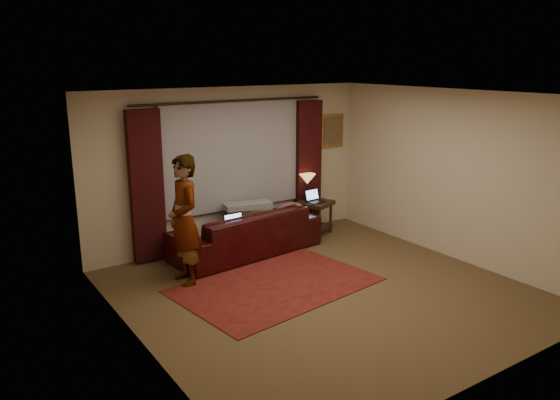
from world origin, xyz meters
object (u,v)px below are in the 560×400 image
object	(u,v)px
sofa	(246,224)
laptop_sofa	(237,223)
tiffany_lamp	(307,187)
end_table	(315,217)
person	(184,220)
laptop_table	(316,196)

from	to	relation	value
sofa	laptop_sofa	size ratio (longest dim) A/B	6.74
sofa	tiffany_lamp	size ratio (longest dim) A/B	5.19
tiffany_lamp	end_table	bearing A→B (deg)	-67.68
sofa	person	xyz separation A→B (m)	(-1.29, -0.55, 0.41)
laptop_table	sofa	bearing A→B (deg)	179.82
sofa	laptop_table	xyz separation A→B (m)	(1.50, 0.14, 0.21)
end_table	laptop_table	xyz separation A→B (m)	(-0.04, -0.06, 0.41)
sofa	tiffany_lamp	bearing A→B (deg)	-172.63
laptop_table	person	bearing A→B (deg)	-171.50
sofa	person	bearing A→B (deg)	17.10
sofa	laptop_table	size ratio (longest dim) A/B	7.37
end_table	laptop_table	distance (m)	0.41
sofa	tiffany_lamp	world-z (taller)	tiffany_lamp
tiffany_lamp	sofa	bearing A→B (deg)	-166.49
tiffany_lamp	laptop_sofa	bearing A→B (deg)	-161.83
laptop_sofa	person	world-z (taller)	person
laptop_sofa	laptop_table	world-z (taller)	laptop_table
end_table	sofa	bearing A→B (deg)	-172.88
sofa	laptop_table	bearing A→B (deg)	179.05
tiffany_lamp	laptop_table	xyz separation A→B (m)	(0.03, -0.22, -0.12)
end_table	laptop_table	bearing A→B (deg)	-123.28
laptop_sofa	person	bearing A→B (deg)	-162.98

